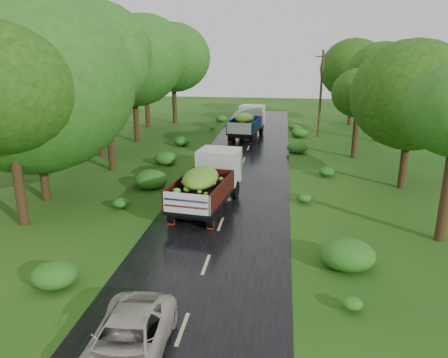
% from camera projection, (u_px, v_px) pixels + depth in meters
% --- Properties ---
extents(ground, '(120.00, 120.00, 0.00)m').
position_uv_depth(ground, '(182.00, 329.00, 12.92)').
color(ground, '#103F0D').
rests_on(ground, ground).
extents(road, '(6.50, 80.00, 0.02)m').
position_uv_depth(road, '(210.00, 253.00, 17.65)').
color(road, black).
rests_on(road, ground).
extents(road_lines, '(0.12, 69.60, 0.00)m').
position_uv_depth(road_lines, '(214.00, 242.00, 18.60)').
color(road_lines, '#BFB78C').
rests_on(road_lines, road).
extents(truck_near, '(3.04, 6.52, 2.64)m').
position_uv_depth(truck_near, '(209.00, 179.00, 22.27)').
color(truck_near, black).
rests_on(truck_near, ground).
extents(truck_far, '(3.02, 6.53, 2.64)m').
position_uv_depth(truck_far, '(248.00, 121.00, 39.49)').
color(truck_far, black).
rests_on(truck_far, ground).
extents(car, '(2.17, 4.38, 1.19)m').
position_uv_depth(car, '(127.00, 342.00, 11.44)').
color(car, '#BBB2A6').
rests_on(car, road).
extents(utility_pole, '(1.27, 0.65, 7.69)m').
position_uv_depth(utility_pole, '(321.00, 93.00, 38.90)').
color(utility_pole, '#382616').
rests_on(utility_pole, ground).
extents(trees_left, '(6.20, 32.07, 9.37)m').
position_uv_depth(trees_left, '(114.00, 64.00, 32.30)').
color(trees_left, black).
rests_on(trees_left, ground).
extents(trees_right, '(5.98, 32.24, 7.38)m').
position_uv_depth(trees_right, '(380.00, 82.00, 32.32)').
color(trees_right, black).
rests_on(trees_right, ground).
extents(shrubs, '(11.90, 44.00, 0.70)m').
position_uv_depth(shrubs, '(235.00, 180.00, 26.08)').
color(shrubs, '#206217').
rests_on(shrubs, ground).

